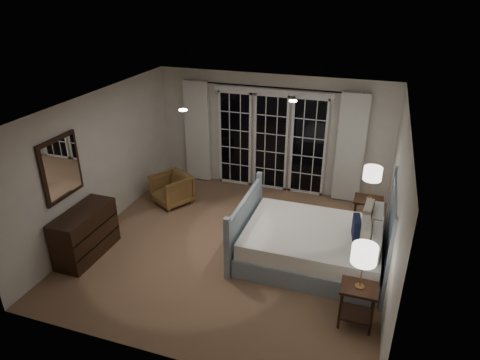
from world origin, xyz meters
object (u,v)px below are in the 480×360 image
(armchair, at_px, (172,189))
(bed, at_px, (316,243))
(lamp_right, at_px, (373,174))
(dresser, at_px, (85,233))
(nightstand_left, at_px, (358,300))
(nightstand_right, at_px, (367,210))
(lamp_left, at_px, (364,255))

(armchair, bearing_deg, bed, 11.47)
(lamp_right, xyz_separation_m, dresser, (-4.36, -2.24, -0.73))
(nightstand_left, relative_size, dresser, 0.53)
(nightstand_right, distance_m, lamp_left, 2.56)
(lamp_left, relative_size, lamp_right, 1.02)
(nightstand_left, height_order, lamp_left, lamp_left)
(bed, height_order, nightstand_left, bed)
(lamp_right, bearing_deg, armchair, -177.78)
(nightstand_left, distance_m, nightstand_right, 2.47)
(lamp_left, xyz_separation_m, armchair, (-3.87, 2.32, -0.80))
(nightstand_left, height_order, lamp_right, lamp_right)
(bed, xyz_separation_m, nightstand_left, (0.74, -1.24, 0.06))
(bed, bearing_deg, lamp_left, -59.07)
(nightstand_right, bearing_deg, nightstand_left, -89.44)
(nightstand_left, bearing_deg, nightstand_right, 90.56)
(bed, distance_m, nightstand_left, 1.45)
(armchair, distance_m, dresser, 2.16)
(bed, xyz_separation_m, lamp_left, (0.74, -1.24, 0.78))
(lamp_left, bearing_deg, lamp_right, 90.56)
(bed, height_order, nightstand_right, bed)
(bed, relative_size, nightstand_right, 3.59)
(lamp_left, bearing_deg, bed, 120.93)
(lamp_right, bearing_deg, nightstand_left, -89.44)
(lamp_left, bearing_deg, dresser, 177.05)
(nightstand_left, xyz_separation_m, lamp_right, (-0.02, 2.47, 0.74))
(nightstand_right, height_order, dresser, dresser)
(nightstand_left, height_order, nightstand_right, nightstand_right)
(lamp_right, distance_m, armchair, 3.94)
(bed, height_order, lamp_right, bed)
(bed, bearing_deg, nightstand_left, -59.07)
(lamp_right, relative_size, dresser, 0.53)
(armchair, xyz_separation_m, dresser, (-0.52, -2.09, 0.10))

